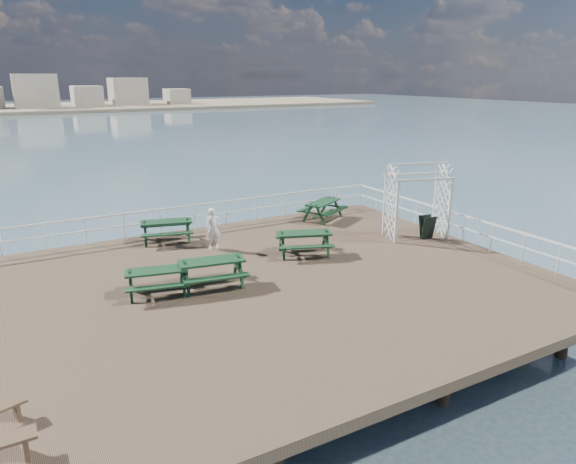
# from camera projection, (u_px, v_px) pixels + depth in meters

# --- Properties ---
(ground) EXTENTS (18.00, 14.00, 0.30)m
(ground) POSITION_uv_depth(u_px,v_px,m) (266.00, 286.00, 16.57)
(ground) COLOR brown
(ground) RESTS_ON ground
(sea_backdrop) EXTENTS (300.00, 300.00, 9.20)m
(sea_backdrop) POSITION_uv_depth(u_px,v_px,m) (81.00, 103.00, 134.70)
(sea_backdrop) COLOR #456075
(sea_backdrop) RESTS_ON ground
(railing) EXTENTS (17.77, 13.76, 1.10)m
(railing) POSITION_uv_depth(u_px,v_px,m) (231.00, 236.00, 18.39)
(railing) COLOR white
(railing) RESTS_ON ground
(picnic_table_a) EXTENTS (2.31, 2.03, 0.97)m
(picnic_table_a) POSITION_uv_depth(u_px,v_px,m) (167.00, 227.00, 20.42)
(picnic_table_a) COLOR #143920
(picnic_table_a) RESTS_ON ground
(picnic_table_b) EXTENTS (2.41, 2.19, 0.96)m
(picnic_table_b) POSITION_uv_depth(u_px,v_px,m) (304.00, 238.00, 18.96)
(picnic_table_b) COLOR #143920
(picnic_table_b) RESTS_ON ground
(picnic_table_c) EXTENTS (2.55, 2.40, 0.98)m
(picnic_table_c) POSITION_uv_depth(u_px,v_px,m) (323.00, 206.00, 23.55)
(picnic_table_c) COLOR #143920
(picnic_table_c) RESTS_ON ground
(picnic_table_d) EXTENTS (2.10, 1.83, 0.89)m
(picnic_table_d) POSITION_uv_depth(u_px,v_px,m) (157.00, 276.00, 15.50)
(picnic_table_d) COLOR #143920
(picnic_table_d) RESTS_ON ground
(picnic_table_e) EXTENTS (2.25, 1.93, 0.98)m
(picnic_table_e) POSITION_uv_depth(u_px,v_px,m) (212.00, 267.00, 16.08)
(picnic_table_e) COLOR #143920
(picnic_table_e) RESTS_ON ground
(trellis_arbor) EXTENTS (2.74, 1.98, 3.06)m
(trellis_arbor) POSITION_uv_depth(u_px,v_px,m) (417.00, 204.00, 20.84)
(trellis_arbor) COLOR white
(trellis_arbor) RESTS_ON ground
(sandwich_board) EXTENTS (0.63, 0.49, 0.98)m
(sandwich_board) POSITION_uv_depth(u_px,v_px,m) (427.00, 228.00, 20.79)
(sandwich_board) COLOR black
(sandwich_board) RESTS_ON ground
(person) EXTENTS (0.61, 0.43, 1.61)m
(person) POSITION_uv_depth(u_px,v_px,m) (213.00, 229.00, 19.47)
(person) COLOR white
(person) RESTS_ON ground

